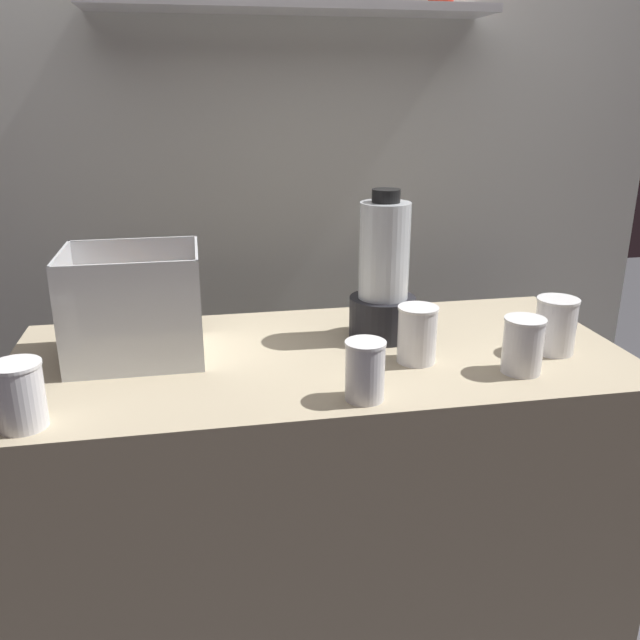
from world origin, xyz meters
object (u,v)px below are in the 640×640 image
object	(u,v)px
carrot_display_bin	(130,325)
juice_cup_orange_left	(365,375)
blender_pitcher	(383,280)
juice_cup_mango_far_right	(555,329)
juice_cup_mango_right	(523,348)
juice_cup_carrot_middle	(417,337)
juice_cup_mango_far_left	(20,398)

from	to	relation	value
carrot_display_bin	juice_cup_orange_left	world-z (taller)	carrot_display_bin
carrot_display_bin	blender_pitcher	bearing A→B (deg)	2.20
carrot_display_bin	blender_pitcher	distance (m)	0.59
carrot_display_bin	juice_cup_mango_far_right	xyz separation A→B (m)	(0.95, -0.15, -0.02)
blender_pitcher	juice_cup_orange_left	distance (m)	0.37
carrot_display_bin	juice_cup_mango_right	size ratio (longest dim) A/B	2.42
juice_cup_carrot_middle	juice_cup_mango_right	world-z (taller)	juice_cup_carrot_middle
juice_cup_mango_right	juice_cup_mango_far_right	size ratio (longest dim) A/B	0.94
carrot_display_bin	juice_cup_orange_left	size ratio (longest dim) A/B	2.45
juice_cup_mango_far_left	juice_cup_mango_right	size ratio (longest dim) A/B	1.02
blender_pitcher	juice_cup_mango_far_left	world-z (taller)	blender_pitcher
juice_cup_orange_left	juice_cup_mango_right	world-z (taller)	juice_cup_mango_right
blender_pitcher	juice_cup_mango_far_left	distance (m)	0.83
blender_pitcher	juice_cup_mango_far_right	xyz separation A→B (m)	(0.36, -0.17, -0.09)
carrot_display_bin	juice_cup_mango_right	world-z (taller)	carrot_display_bin
juice_cup_mango_far_right	juice_cup_carrot_middle	bearing A→B (deg)	179.14
carrot_display_bin	blender_pitcher	size ratio (longest dim) A/B	0.82
carrot_display_bin	juice_cup_mango_right	distance (m)	0.86
juice_cup_orange_left	juice_cup_mango_far_right	bearing A→B (deg)	18.10
juice_cup_mango_far_left	juice_cup_mango_far_right	xyz separation A→B (m)	(1.11, 0.16, -0.00)
juice_cup_carrot_middle	carrot_display_bin	bearing A→B (deg)	166.84
juice_cup_mango_right	juice_cup_mango_far_left	bearing A→B (deg)	-176.29
juice_cup_mango_far_left	juice_cup_mango_right	bearing A→B (deg)	3.71
juice_cup_mango_far_left	juice_cup_orange_left	xyz separation A→B (m)	(0.63, -0.00, -0.01)
juice_cup_mango_far_left	carrot_display_bin	bearing A→B (deg)	61.54
juice_cup_orange_left	juice_cup_mango_far_right	world-z (taller)	juice_cup_mango_far_right
juice_cup_mango_right	carrot_display_bin	bearing A→B (deg)	163.56
juice_cup_carrot_middle	juice_cup_mango_right	size ratio (longest dim) A/B	1.05
juice_cup_carrot_middle	juice_cup_mango_right	xyz separation A→B (m)	(0.20, -0.10, -0.00)
juice_cup_orange_left	juice_cup_mango_right	size ratio (longest dim) A/B	0.99
juice_cup_mango_far_left	juice_cup_mango_far_right	bearing A→B (deg)	8.00
juice_cup_carrot_middle	blender_pitcher	bearing A→B (deg)	100.76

